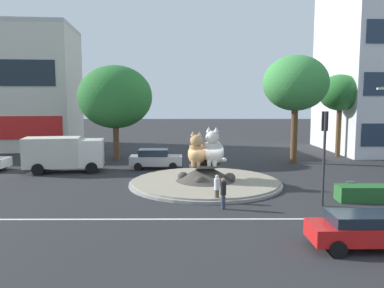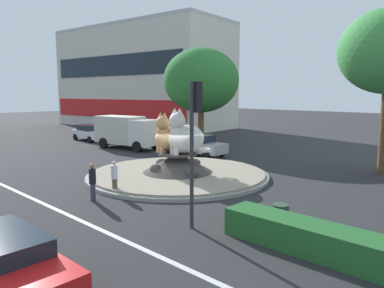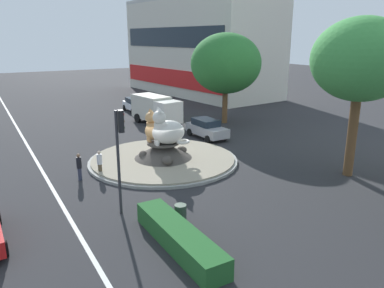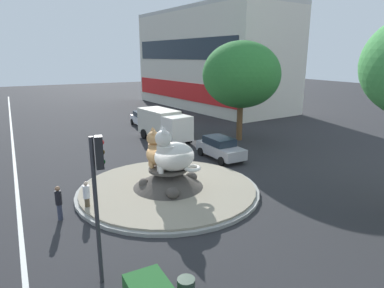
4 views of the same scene
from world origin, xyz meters
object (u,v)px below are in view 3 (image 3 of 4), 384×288
object	(u,v)px
parked_car_right	(135,105)
delivery_box_truck	(156,109)
broadleaf_tree_behind_island	(226,64)
third_tree_left	(361,60)
shophouse_block	(199,47)
traffic_light_mast	(120,143)
hatchback_near_shophouse	(207,128)
cat_statue_calico	(157,129)
pedestrian_white_shirt	(100,162)
litter_bin	(181,214)
cat_statue_white	(167,131)
pedestrian_black_shirt	(79,166)

from	to	relation	value
parked_car_right	delivery_box_truck	xyz separation A→B (m)	(7.03, -0.63, 0.72)
broadleaf_tree_behind_island	third_tree_left	xyz separation A→B (m)	(16.25, -1.95, 1.18)
shophouse_block	broadleaf_tree_behind_island	bearing A→B (deg)	-30.19
traffic_light_mast	hatchback_near_shophouse	bearing A→B (deg)	52.44
shophouse_block	third_tree_left	distance (m)	37.24
cat_statue_calico	pedestrian_white_shirt	world-z (taller)	cat_statue_calico
cat_statue_calico	pedestrian_white_shirt	size ratio (longest dim) A/B	1.50
litter_bin	hatchback_near_shophouse	bearing A→B (deg)	143.11
shophouse_block	delivery_box_truck	size ratio (longest dim) A/B	4.28
parked_car_right	cat_statue_calico	bearing A→B (deg)	-14.13
broadleaf_tree_behind_island	hatchback_near_shophouse	size ratio (longest dim) A/B	2.04
delivery_box_truck	litter_bin	xyz separation A→B (m)	(19.52, -7.85, -1.09)
hatchback_near_shophouse	cat_statue_white	bearing A→B (deg)	-54.95
parked_car_right	delivery_box_truck	distance (m)	7.10
cat_statue_white	pedestrian_black_shirt	bearing A→B (deg)	12.75
traffic_light_mast	cat_statue_white	bearing A→B (deg)	57.75
pedestrian_black_shirt	third_tree_left	bearing A→B (deg)	-96.27
pedestrian_white_shirt	pedestrian_black_shirt	size ratio (longest dim) A/B	0.95
broadleaf_tree_behind_island	parked_car_right	world-z (taller)	broadleaf_tree_behind_island
broadleaf_tree_behind_island	third_tree_left	size ratio (longest dim) A/B	0.92
broadleaf_tree_behind_island	pedestrian_white_shirt	bearing A→B (deg)	-61.24
broadleaf_tree_behind_island	delivery_box_truck	bearing A→B (deg)	-115.82
parked_car_right	hatchback_near_shophouse	bearing A→B (deg)	6.29
shophouse_block	hatchback_near_shophouse	size ratio (longest dim) A/B	6.21
third_tree_left	litter_bin	xyz separation A→B (m)	(0.26, -12.11, -6.63)
delivery_box_truck	shophouse_block	bearing A→B (deg)	129.22
pedestrian_white_shirt	traffic_light_mast	bearing A→B (deg)	-175.52
shophouse_block	third_tree_left	xyz separation A→B (m)	(35.67, -10.71, 0.09)
delivery_box_truck	litter_bin	bearing A→B (deg)	-30.33
third_tree_left	parked_car_right	xyz separation A→B (m)	(-26.29, -3.63, -6.25)
cat_statue_white	hatchback_near_shophouse	distance (m)	7.62
cat_statue_white	traffic_light_mast	bearing A→B (deg)	58.22
traffic_light_mast	delivery_box_truck	bearing A→B (deg)	70.89
hatchback_near_shophouse	parked_car_right	bearing A→B (deg)	-177.94
pedestrian_white_shirt	pedestrian_black_shirt	distance (m)	1.34
delivery_box_truck	pedestrian_white_shirt	bearing A→B (deg)	-47.17
cat_statue_calico	shophouse_block	xyz separation A→B (m)	(-26.85, 19.69, 4.76)
hatchback_near_shophouse	cat_statue_calico	bearing A→B (deg)	-62.94
shophouse_block	hatchback_near_shophouse	world-z (taller)	shophouse_block
cat_statue_white	third_tree_left	size ratio (longest dim) A/B	0.27
traffic_light_mast	broadleaf_tree_behind_island	xyz separation A→B (m)	(-14.20, 16.01, 2.31)
pedestrian_black_shirt	parked_car_right	xyz separation A→B (m)	(-18.74, 11.16, -0.08)
delivery_box_truck	third_tree_left	bearing A→B (deg)	4.06
cat_statue_white	pedestrian_black_shirt	distance (m)	6.15
third_tree_left	litter_bin	bearing A→B (deg)	-88.75
cat_statue_white	delivery_box_truck	world-z (taller)	cat_statue_white
traffic_light_mast	broadleaf_tree_behind_island	world-z (taller)	broadleaf_tree_behind_island
traffic_light_mast	pedestrian_white_shirt	world-z (taller)	traffic_light_mast
broadleaf_tree_behind_island	litter_bin	distance (m)	22.37
cat_statue_calico	third_tree_left	xyz separation A→B (m)	(8.82, 8.98, 4.85)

